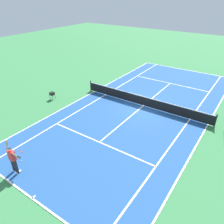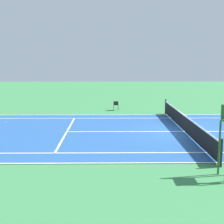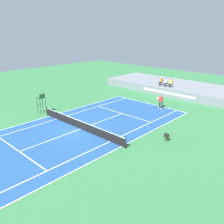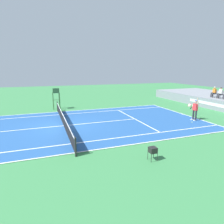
# 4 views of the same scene
# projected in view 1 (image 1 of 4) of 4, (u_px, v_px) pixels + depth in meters

# --- Properties ---
(ground_plane) EXTENTS (80.00, 80.00, 0.00)m
(ground_plane) POSITION_uv_depth(u_px,v_px,m) (143.00, 106.00, 19.34)
(ground_plane) COLOR #387F47
(court) EXTENTS (11.08, 23.88, 0.03)m
(court) POSITION_uv_depth(u_px,v_px,m) (143.00, 106.00, 19.34)
(court) COLOR #235193
(court) RESTS_ON ground
(net) EXTENTS (11.98, 0.10, 1.07)m
(net) POSITION_uv_depth(u_px,v_px,m) (144.00, 101.00, 19.09)
(net) COLOR black
(net) RESTS_ON ground
(tennis_player) EXTENTS (0.76, 0.62, 2.08)m
(tennis_player) POSITION_uv_depth(u_px,v_px,m) (13.00, 158.00, 11.87)
(tennis_player) COLOR #232328
(tennis_player) RESTS_ON ground
(tennis_ball) EXTENTS (0.07, 0.07, 0.07)m
(tennis_ball) POSITION_uv_depth(u_px,v_px,m) (22.00, 161.00, 13.10)
(tennis_ball) COLOR #D1E533
(tennis_ball) RESTS_ON ground
(ball_hopper) EXTENTS (0.36, 0.36, 0.70)m
(ball_hopper) POSITION_uv_depth(u_px,v_px,m) (52.00, 93.00, 20.28)
(ball_hopper) COLOR black
(ball_hopper) RESTS_ON ground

